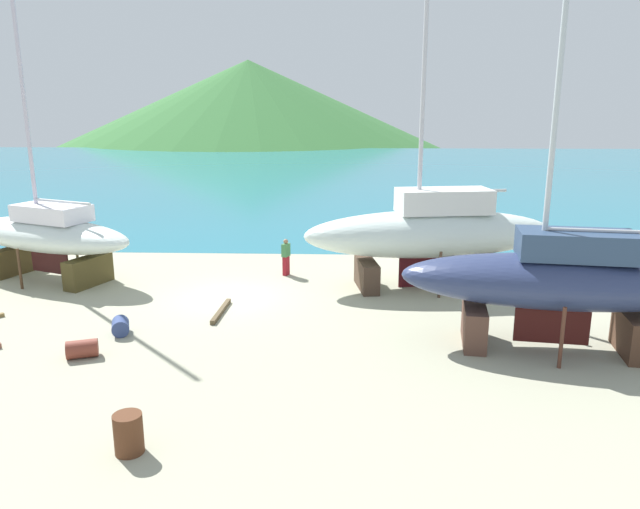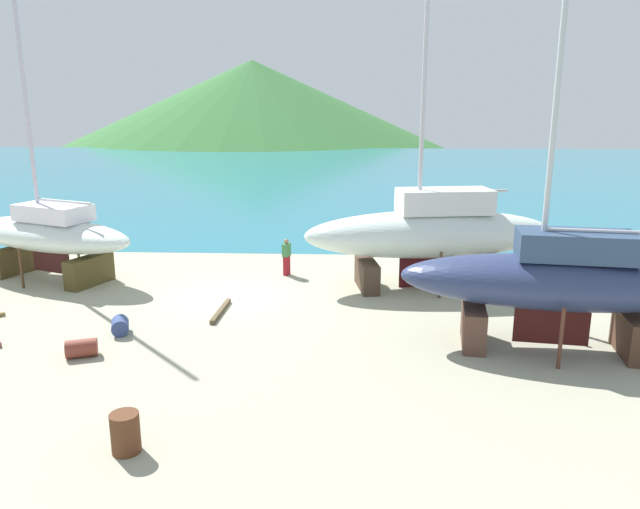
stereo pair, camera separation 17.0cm
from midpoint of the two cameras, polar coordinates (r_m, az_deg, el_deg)
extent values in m
plane|color=#A3A188|center=(20.52, -10.99, -8.21)|extent=(48.89, 48.89, 0.00)
cube|color=teal|center=(70.08, -1.33, 7.80)|extent=(171.38, 77.70, 0.01)
cone|color=#346C34|center=(138.55, -6.26, 10.85)|extent=(153.26, 153.26, 33.99)
cube|color=#483528|center=(25.76, 4.67, -1.91)|extent=(1.05, 2.42, 1.23)
cube|color=brown|center=(27.27, 15.87, -1.50)|extent=(1.05, 2.42, 1.23)
cylinder|color=#503A29|center=(24.81, 11.51, -1.93)|extent=(0.12, 0.12, 1.93)
cylinder|color=#4D2F1A|center=(27.79, 9.53, -0.12)|extent=(0.12, 0.12, 1.93)
ellipsoid|color=silver|center=(25.98, 10.60, 1.93)|extent=(11.10, 4.52, 2.00)
cube|color=#481115|center=(26.38, 10.43, -1.68)|extent=(2.57, 0.47, 1.40)
cube|color=silver|center=(25.89, 11.88, 4.98)|extent=(4.10, 2.32, 1.00)
cylinder|color=silver|center=(25.50, 10.30, 21.69)|extent=(0.19, 0.19, 15.86)
cylinder|color=#BBC0BD|center=(26.09, 13.63, 5.85)|extent=(3.75, 0.70, 0.13)
cube|color=brown|center=(20.47, 14.56, -6.49)|extent=(1.00, 2.24, 1.32)
cube|color=#4B3122|center=(21.40, 27.65, -6.79)|extent=(1.00, 2.24, 1.32)
cylinder|color=#533023|center=(19.33, 22.10, -7.39)|extent=(0.12, 0.12, 1.92)
cylinder|color=#44341A|center=(22.08, 20.64, -4.60)|extent=(0.12, 0.12, 1.92)
ellipsoid|color=navy|center=(20.31, 21.65, -2.44)|extent=(9.95, 4.04, 1.72)
cube|color=#4D1915|center=(20.75, 21.28, -6.32)|extent=(2.31, 0.40, 1.20)
cube|color=navy|center=(20.12, 23.31, 0.79)|extent=(3.67, 2.10, 0.86)
cylinder|color=silver|center=(19.64, 22.42, 20.61)|extent=(0.18, 0.18, 14.45)
cylinder|color=#BCBCC0|center=(20.21, 25.44, 1.99)|extent=(3.37, 0.60, 0.12)
cube|color=#4C3D1F|center=(31.32, -26.66, -0.47)|extent=(1.52, 2.39, 1.25)
cube|color=#4A3F1F|center=(28.00, -20.84, -1.46)|extent=(1.52, 2.39, 1.25)
cylinder|color=#4C3321|center=(28.59, -26.30, -1.18)|extent=(0.12, 0.12, 1.76)
cylinder|color=#453D23|center=(30.59, -21.77, 0.21)|extent=(0.12, 0.12, 1.76)
ellipsoid|color=white|center=(29.31, -24.19, 1.76)|extent=(9.43, 6.06, 1.45)
cube|color=#481D1C|center=(29.58, -23.95, -0.58)|extent=(2.03, 0.89, 1.02)
cube|color=white|center=(28.80, -23.80, 3.66)|extent=(3.65, 2.82, 0.73)
cylinder|color=silver|center=(29.13, -26.20, 15.21)|extent=(0.17, 0.17, 12.51)
cylinder|color=silver|center=(28.22, -22.98, 4.66)|extent=(2.97, 1.30, 0.12)
cube|color=maroon|center=(27.76, -3.00, -1.06)|extent=(0.32, 0.39, 0.89)
cube|color=#3C7945|center=(27.57, -3.02, 0.43)|extent=(0.40, 0.50, 0.59)
sphere|color=#966E4E|center=(27.48, -3.03, 1.25)|extent=(0.22, 0.22, 0.22)
cylinder|color=#57311D|center=(14.82, -17.63, -15.80)|extent=(0.88, 0.88, 0.94)
cylinder|color=brown|center=(20.38, -21.43, -8.26)|extent=(1.07, 0.85, 0.57)
cylinder|color=navy|center=(21.88, -18.20, -6.42)|extent=(0.81, 0.94, 0.58)
cube|color=brown|center=(23.13, -9.17, -5.30)|extent=(0.29, 2.55, 0.17)
camera|label=1|loc=(0.09, -89.79, 0.05)|focal=33.78mm
camera|label=2|loc=(0.09, 90.21, -0.05)|focal=33.78mm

